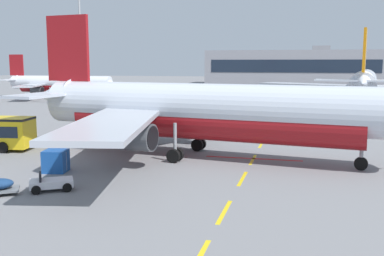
# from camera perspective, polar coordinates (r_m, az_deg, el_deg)

# --- Properties ---
(apron_paint_markings) EXTENTS (8.00, 96.09, 0.01)m
(apron_paint_markings) POSITION_cam_1_polar(r_m,az_deg,el_deg) (53.48, 9.62, -0.36)
(apron_paint_markings) COLOR yellow
(apron_paint_markings) RESTS_ON ground
(airliner_foreground) EXTENTS (34.80, 34.29, 12.20)m
(airliner_foreground) POSITION_cam_1_polar(r_m,az_deg,el_deg) (37.63, 1.43, 2.21)
(airliner_foreground) COLOR silver
(airliner_foreground) RESTS_ON ground
(airliner_mid_left) EXTENTS (27.59, 27.57, 9.71)m
(airliner_mid_left) POSITION_cam_1_polar(r_m,az_deg,el_deg) (106.81, -16.41, 5.37)
(airliner_mid_left) COLOR silver
(airliner_mid_left) RESTS_ON ground
(airliner_far_center) EXTENTS (35.95, 36.47, 12.79)m
(airliner_far_center) POSITION_cam_1_polar(r_m,az_deg,el_deg) (85.32, 20.91, 5.18)
(airliner_far_center) COLOR silver
(airliner_far_center) RESTS_ON ground
(ground_power_truck) EXTENTS (5.81, 7.18, 3.14)m
(ground_power_truck) POSITION_cam_1_polar(r_m,az_deg,el_deg) (57.96, 19.52, 1.57)
(ground_power_truck) COLOR black
(ground_power_truck) RESTS_ON ground
(uld_cargo_container) EXTENTS (1.85, 1.81, 1.60)m
(uld_cargo_container) POSITION_cam_1_polar(r_m,az_deg,el_deg) (34.52, -16.79, -3.99)
(uld_cargo_container) COLOR #194C9E
(uld_cargo_container) RESTS_ON ground
(apron_light_mast_near) EXTENTS (1.80, 1.80, 25.92)m
(apron_light_mast_near) POSITION_cam_1_polar(r_m,az_deg,el_deg) (84.44, -13.98, 13.54)
(apron_light_mast_near) COLOR slate
(apron_light_mast_near) RESTS_ON ground
(terminal_satellite) EXTENTS (61.71, 19.22, 13.73)m
(terminal_satellite) POSITION_cam_1_polar(r_m,az_deg,el_deg) (168.38, 12.71, 7.44)
(terminal_satellite) COLOR gray
(terminal_satellite) RESTS_ON ground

